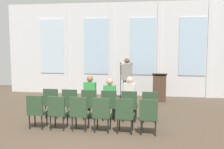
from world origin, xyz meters
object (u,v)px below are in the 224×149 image
object	(u,v)px
chair_r0_c2	(90,103)
chair_r1_c5	(149,114)
chair_r0_c4	(129,104)
chair_r0_c5	(150,105)
chair_r1_c3	(102,112)
lectern	(159,88)
mic_stand	(121,92)
chair_r1_c4	(125,113)
speaker	(127,76)
audience_r0_c2	(90,95)
chair_r0_c1	(71,102)
chair_r1_c1	(58,110)
chair_r1_c2	(80,111)
chair_r0_c3	(109,103)
chair_r0_c0	(52,101)
audience_r0_c3	(110,97)
chair_r1_c0	(37,110)
audience_r0_c4	(130,96)

from	to	relation	value
chair_r0_c2	chair_r1_c5	world-z (taller)	same
chair_r0_c4	chair_r0_c5	world-z (taller)	same
chair_r1_c3	lectern	bearing A→B (deg)	70.68
mic_stand	chair_r0_c2	xyz separation A→B (m)	(-0.53, -3.08, 0.20)
chair_r1_c4	chair_r0_c2	bearing A→B (deg)	137.67
chair_r0_c2	chair_r1_c4	bearing A→B (deg)	-42.33
speaker	mic_stand	bearing A→B (deg)	161.46
audience_r0_c2	chair_r0_c4	xyz separation A→B (m)	(1.22, -0.08, -0.22)
chair_r0_c1	chair_r1_c1	bearing A→B (deg)	-90.00
audience_r0_c2	chair_r1_c2	distance (m)	1.21
chair_r1_c2	speaker	bearing A→B (deg)	79.09
chair_r1_c3	audience_r0_c2	bearing A→B (deg)	117.13
chair_r0_c3	chair_r1_c1	xyz separation A→B (m)	(-1.22, -1.11, 0.00)
chair_r1_c1	chair_r1_c3	xyz separation A→B (m)	(1.22, 0.00, 0.00)
mic_stand	lectern	bearing A→B (deg)	2.36
chair_r0_c2	chair_r1_c5	distance (m)	2.14
chair_r0_c0	audience_r0_c2	size ratio (longest dim) A/B	0.69
chair_r0_c0	chair_r1_c4	bearing A→B (deg)	-24.49
chair_r0_c3	chair_r0_c4	bearing A→B (deg)	0.00
lectern	chair_r1_c2	world-z (taller)	lectern
audience_r0_c2	chair_r1_c3	bearing A→B (deg)	-62.87
lectern	chair_r1_c2	bearing A→B (deg)	-116.28
audience_r0_c3	chair_r0_c4	world-z (taller)	audience_r0_c3
chair_r1_c0	chair_r1_c3	xyz separation A→B (m)	(1.83, 0.00, 0.00)
audience_r0_c4	chair_r1_c4	distance (m)	1.21
lectern	chair_r0_c0	xyz separation A→B (m)	(-3.32, -3.14, -0.02)
chair_r0_c1	chair_r0_c2	distance (m)	0.61
chair_r0_c2	chair_r1_c1	xyz separation A→B (m)	(-0.61, -1.11, 0.00)
chair_r0_c3	chair_r0_c4	xyz separation A→B (m)	(0.61, 0.00, 0.00)
audience_r0_c3	chair_r0_c4	bearing A→B (deg)	-7.76
lectern	chair_r0_c3	xyz separation A→B (m)	(-1.49, -3.14, -0.02)
chair_r0_c3	audience_r0_c3	bearing A→B (deg)	90.00
audience_r0_c4	chair_r1_c1	bearing A→B (deg)	-146.95
chair_r0_c0	chair_r1_c1	xyz separation A→B (m)	(0.61, -1.11, 0.00)
chair_r1_c1	speaker	bearing A→B (deg)	71.15
chair_r0_c0	chair_r0_c1	bearing A→B (deg)	0.00
chair_r1_c3	chair_r1_c5	distance (m)	1.22
chair_r0_c2	audience_r0_c4	distance (m)	1.24
chair_r0_c2	chair_r1_c2	distance (m)	1.11
lectern	audience_r0_c4	distance (m)	3.19
chair_r0_c1	chair_r0_c3	distance (m)	1.22
chair_r0_c0	chair_r1_c5	distance (m)	3.24
chair_r0_c3	chair_r1_c1	distance (m)	1.65
chair_r0_c0	audience_r0_c4	xyz separation A→B (m)	(2.44, 0.08, 0.22)
chair_r1_c4	chair_r1_c1	bearing A→B (deg)	180.00
chair_r0_c5	chair_r1_c3	size ratio (longest dim) A/B	1.00
chair_r1_c2	chair_r1_c3	distance (m)	0.61
audience_r0_c3	chair_r0_c0	bearing A→B (deg)	-177.40
lectern	chair_r1_c0	world-z (taller)	lectern
audience_r0_c2	audience_r0_c4	xyz separation A→B (m)	(1.22, 0.00, -0.00)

